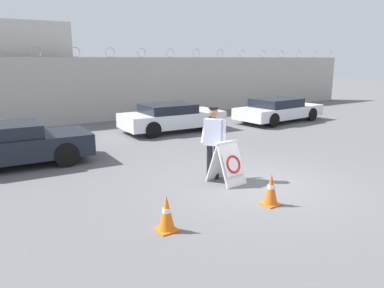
{
  "coord_description": "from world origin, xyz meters",
  "views": [
    {
      "loc": [
        -6.18,
        -6.37,
        3.01
      ],
      "look_at": [
        -0.91,
        1.47,
        0.85
      ],
      "focal_mm": 35.0,
      "sensor_mm": 36.0,
      "label": 1
    }
  ],
  "objects": [
    {
      "name": "ground_plane",
      "position": [
        0.0,
        0.0,
        0.0
      ],
      "size": [
        90.0,
        90.0,
        0.0
      ],
      "primitive_type": "plane",
      "color": "#5B5B5E"
    },
    {
      "name": "parked_car_far_side",
      "position": [
        7.36,
        6.27,
        0.58
      ],
      "size": [
        4.75,
        2.18,
        1.14
      ],
      "rotation": [
        0.0,
        0.0,
        0.07
      ],
      "color": "black",
      "rests_on": "ground_plane"
    },
    {
      "name": "security_guard",
      "position": [
        -0.6,
        0.98,
        1.04
      ],
      "size": [
        0.47,
        0.69,
        1.85
      ],
      "rotation": [
        0.0,
        0.0,
        2.18
      ],
      "color": "black",
      "rests_on": "ground_plane"
    },
    {
      "name": "traffic_cone_mid",
      "position": [
        -3.1,
        -0.97,
        0.33
      ],
      "size": [
        0.35,
        0.35,
        0.67
      ],
      "color": "orange",
      "rests_on": "ground_plane"
    },
    {
      "name": "traffic_cone_near",
      "position": [
        -0.67,
        -1.14,
        0.34
      ],
      "size": [
        0.35,
        0.35,
        0.69
      ],
      "color": "orange",
      "rests_on": "ground_plane"
    },
    {
      "name": "parked_car_rear_sedan",
      "position": [
        1.79,
        7.06,
        0.6
      ],
      "size": [
        4.36,
        2.13,
        1.16
      ],
      "rotation": [
        0.0,
        0.0,
        -0.05
      ],
      "color": "black",
      "rests_on": "ground_plane"
    },
    {
      "name": "perimeter_wall",
      "position": [
        -0.0,
        11.15,
        1.54
      ],
      "size": [
        36.0,
        0.3,
        3.53
      ],
      "color": "#ADA8A0",
      "rests_on": "ground_plane"
    },
    {
      "name": "parked_car_front_coupe",
      "position": [
        -4.74,
        5.06,
        0.63
      ],
      "size": [
        4.44,
        2.1,
        1.23
      ],
      "rotation": [
        0.0,
        0.0,
        -0.06
      ],
      "color": "black",
      "rests_on": "ground_plane"
    },
    {
      "name": "barricade_sign",
      "position": [
        -0.53,
        0.46,
        0.52
      ],
      "size": [
        0.74,
        0.86,
        1.05
      ],
      "rotation": [
        0.0,
        0.0,
        0.1
      ],
      "color": "white",
      "rests_on": "ground_plane"
    }
  ]
}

